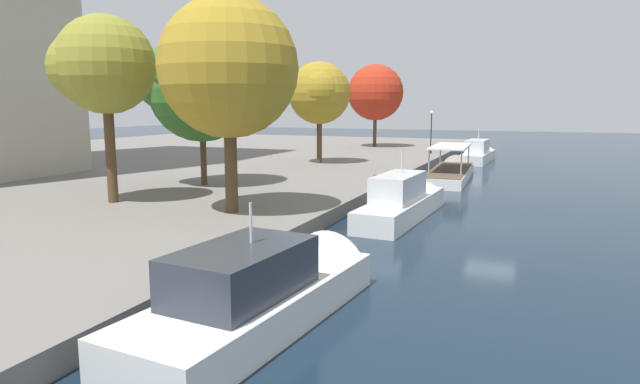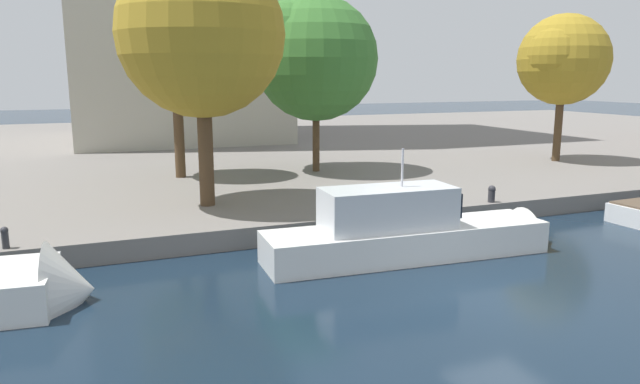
{
  "view_description": "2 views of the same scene",
  "coord_description": "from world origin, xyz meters",
  "px_view_note": "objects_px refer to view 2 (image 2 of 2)",
  "views": [
    {
      "loc": [
        -28.9,
        -2.11,
        6.03
      ],
      "look_at": [
        -4.07,
        7.93,
        1.79
      ],
      "focal_mm": 30.68,
      "sensor_mm": 36.0,
      "label": 1
    },
    {
      "loc": [
        -10.48,
        -12.32,
        6.15
      ],
      "look_at": [
        -3.5,
        5.0,
        2.46
      ],
      "focal_mm": 32.94,
      "sensor_mm": 36.0,
      "label": 2
    }
  ],
  "objects_px": {
    "tree_5": "(206,34)",
    "tree_3": "(565,59)",
    "motor_yacht_2": "(418,237)",
    "mooring_bollard_1": "(5,237)",
    "mooring_bollard_2": "(492,193)",
    "tree_4": "(170,38)",
    "tree_0": "(307,54)"
  },
  "relations": [
    {
      "from": "mooring_bollard_1",
      "to": "mooring_bollard_2",
      "type": "height_order",
      "value": "mooring_bollard_2"
    },
    {
      "from": "tree_3",
      "to": "mooring_bollard_2",
      "type": "bearing_deg",
      "value": -143.94
    },
    {
      "from": "motor_yacht_2",
      "to": "mooring_bollard_2",
      "type": "xyz_separation_m",
      "value": [
        5.66,
        3.32,
        0.5
      ]
    },
    {
      "from": "mooring_bollard_2",
      "to": "tree_5",
      "type": "relative_size",
      "value": 0.07
    },
    {
      "from": "tree_3",
      "to": "tree_5",
      "type": "height_order",
      "value": "tree_5"
    },
    {
      "from": "tree_0",
      "to": "mooring_bollard_2",
      "type": "bearing_deg",
      "value": -68.43
    },
    {
      "from": "mooring_bollard_2",
      "to": "tree_4",
      "type": "bearing_deg",
      "value": 134.59
    },
    {
      "from": "tree_0",
      "to": "tree_5",
      "type": "height_order",
      "value": "tree_5"
    },
    {
      "from": "mooring_bollard_2",
      "to": "tree_5",
      "type": "bearing_deg",
      "value": 160.21
    },
    {
      "from": "mooring_bollard_2",
      "to": "tree_4",
      "type": "height_order",
      "value": "tree_4"
    },
    {
      "from": "motor_yacht_2",
      "to": "mooring_bollard_1",
      "type": "bearing_deg",
      "value": 168.68
    },
    {
      "from": "tree_5",
      "to": "tree_3",
      "type": "bearing_deg",
      "value": 11.12
    },
    {
      "from": "tree_0",
      "to": "tree_5",
      "type": "bearing_deg",
      "value": -135.17
    },
    {
      "from": "mooring_bollard_2",
      "to": "tree_0",
      "type": "height_order",
      "value": "tree_0"
    },
    {
      "from": "motor_yacht_2",
      "to": "tree_0",
      "type": "xyz_separation_m",
      "value": [
        1.32,
        14.3,
        6.65
      ]
    },
    {
      "from": "mooring_bollard_2",
      "to": "tree_0",
      "type": "bearing_deg",
      "value": 111.57
    },
    {
      "from": "mooring_bollard_2",
      "to": "tree_5",
      "type": "xyz_separation_m",
      "value": [
        -11.31,
        4.07,
        6.63
      ]
    },
    {
      "from": "mooring_bollard_1",
      "to": "tree_3",
      "type": "distance_m",
      "value": 32.29
    },
    {
      "from": "tree_0",
      "to": "tree_5",
      "type": "distance_m",
      "value": 9.83
    },
    {
      "from": "motor_yacht_2",
      "to": "mooring_bollard_2",
      "type": "height_order",
      "value": "motor_yacht_2"
    },
    {
      "from": "mooring_bollard_1",
      "to": "tree_0",
      "type": "height_order",
      "value": "tree_0"
    },
    {
      "from": "mooring_bollard_2",
      "to": "tree_4",
      "type": "distance_m",
      "value": 17.96
    },
    {
      "from": "tree_0",
      "to": "tree_4",
      "type": "xyz_separation_m",
      "value": [
        -7.3,
        0.82,
        0.75
      ]
    },
    {
      "from": "mooring_bollard_1",
      "to": "tree_4",
      "type": "distance_m",
      "value": 15.37
    },
    {
      "from": "motor_yacht_2",
      "to": "mooring_bollard_2",
      "type": "bearing_deg",
      "value": 33.43
    },
    {
      "from": "motor_yacht_2",
      "to": "tree_3",
      "type": "relative_size",
      "value": 1.21
    },
    {
      "from": "tree_4",
      "to": "mooring_bollard_2",
      "type": "bearing_deg",
      "value": -45.41
    },
    {
      "from": "mooring_bollard_1",
      "to": "motor_yacht_2",
      "type": "bearing_deg",
      "value": -14.4
    },
    {
      "from": "tree_3",
      "to": "tree_4",
      "type": "xyz_separation_m",
      "value": [
        -23.47,
        3.19,
        0.87
      ]
    },
    {
      "from": "motor_yacht_2",
      "to": "mooring_bollard_1",
      "type": "height_order",
      "value": "motor_yacht_2"
    },
    {
      "from": "mooring_bollard_1",
      "to": "tree_0",
      "type": "distance_m",
      "value": 19.09
    },
    {
      "from": "mooring_bollard_2",
      "to": "tree_3",
      "type": "bearing_deg",
      "value": 36.06
    }
  ]
}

